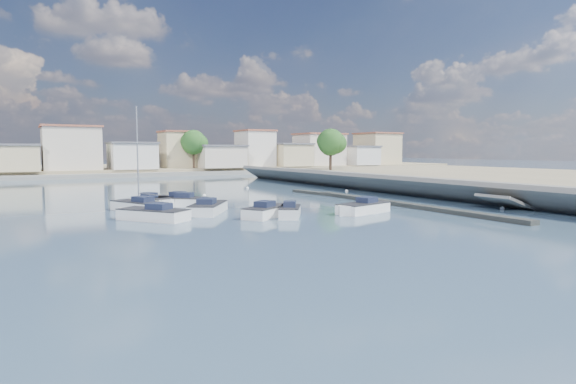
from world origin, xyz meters
The scene contains 17 objects.
ground centered at (0.00, 40.00, 0.00)m, with size 400.00×400.00×0.00m, color #324D65.
seawall_walkway centered at (18.50, 13.00, 0.90)m, with size 5.00×90.00×1.80m, color slate.
breakwater centered at (6.90, 12.69, 0.17)m, with size 2.00×31.02×0.35m.
far_shore_land centered at (0.00, 92.00, 0.70)m, with size 160.00×40.00×1.40m, color gray.
far_shore_quay centered at (0.00, 71.00, 0.40)m, with size 160.00×2.50×0.80m, color slate.
far_town centered at (10.71, 76.92, 4.93)m, with size 113.01×12.80×8.35m.
shore_trees centered at (8.34, 68.11, 6.22)m, with size 74.56×38.32×7.92m.
motorboat_a centered at (-15.31, 12.57, 0.38)m, with size 4.85×5.42×1.48m.
motorboat_b centered at (-5.46, 8.97, 0.38)m, with size 3.20×3.81×1.48m.
motorboat_c centered at (-11.15, 20.20, 0.38)m, with size 5.09×4.68×1.48m.
motorboat_d centered at (0.68, 8.03, 0.38)m, with size 5.57×3.27×1.48m.
motorboat_e centered at (-10.09, 14.36, 0.38)m, with size 4.72×5.61×1.48m.
motorboat_f centered at (-11.28, 21.42, 0.38)m, with size 4.30×4.28×1.48m.
motorboat_g centered at (-13.12, 20.61, 0.38)m, with size 3.12×4.76×1.48m.
motorboat_h centered at (-6.73, 9.99, 0.38)m, with size 5.05×4.24×1.48m.
sailboat centered at (-15.04, 18.46, 0.42)m, with size 4.03×5.91×9.00m.
mooring_buoys centered at (4.60, 16.24, 0.05)m, with size 19.08×44.08×0.40m.
Camera 1 is at (-23.51, -23.15, 5.15)m, focal length 30.00 mm.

